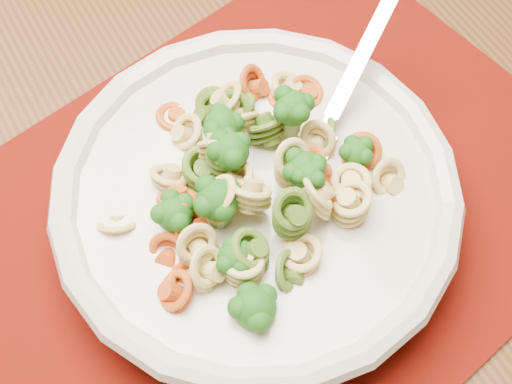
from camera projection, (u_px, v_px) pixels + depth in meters
dining_table at (281, 165)px, 0.67m from camera, size 1.41×0.91×0.75m
placemat at (275, 207)px, 0.53m from camera, size 0.52×0.44×0.00m
pasta_bowl at (256, 198)px, 0.50m from camera, size 0.29×0.29×0.05m
pasta_broccoli_heap at (256, 188)px, 0.49m from camera, size 0.24×0.24×0.06m
fork at (316, 148)px, 0.50m from camera, size 0.17×0.12×0.08m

